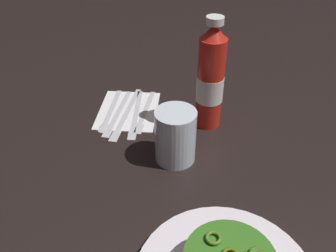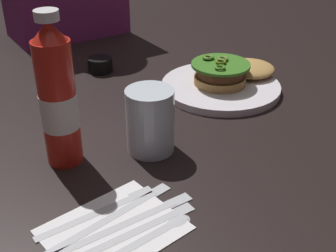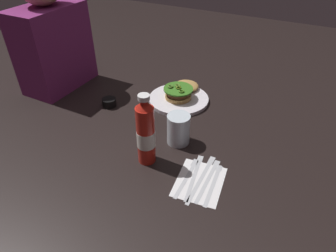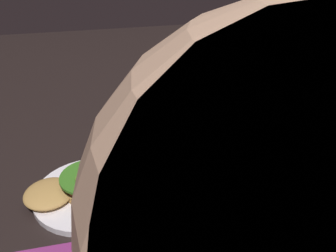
# 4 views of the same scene
# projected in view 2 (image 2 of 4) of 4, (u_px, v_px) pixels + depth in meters

# --- Properties ---
(ground_plane) EXTENTS (3.00, 3.00, 0.00)m
(ground_plane) POSITION_uv_depth(u_px,v_px,m) (177.00, 107.00, 0.89)
(ground_plane) COLOR black
(dinner_plate) EXTENTS (0.26, 0.26, 0.02)m
(dinner_plate) POSITION_uv_depth(u_px,v_px,m) (220.00, 87.00, 0.96)
(dinner_plate) COLOR white
(dinner_plate) RESTS_ON ground_plane
(burger_sandwich) EXTENTS (0.21, 0.12, 0.05)m
(burger_sandwich) POSITION_uv_depth(u_px,v_px,m) (231.00, 71.00, 0.96)
(burger_sandwich) COLOR #B08446
(burger_sandwich) RESTS_ON dinner_plate
(ketchup_bottle) EXTENTS (0.06, 0.06, 0.25)m
(ketchup_bottle) POSITION_uv_depth(u_px,v_px,m) (58.00, 99.00, 0.67)
(ketchup_bottle) COLOR red
(ketchup_bottle) RESTS_ON ground_plane
(water_glass) EXTENTS (0.08, 0.08, 0.11)m
(water_glass) POSITION_uv_depth(u_px,v_px,m) (150.00, 121.00, 0.73)
(water_glass) COLOR silver
(water_glass) RESTS_ON ground_plane
(condiment_cup) EXTENTS (0.06, 0.06, 0.03)m
(condiment_cup) POSITION_uv_depth(u_px,v_px,m) (100.00, 65.00, 1.05)
(condiment_cup) COLOR black
(condiment_cup) RESTS_ON ground_plane
(napkin) EXTENTS (0.19, 0.16, 0.00)m
(napkin) POSITION_uv_depth(u_px,v_px,m) (114.00, 229.00, 0.58)
(napkin) COLOR white
(napkin) RESTS_ON ground_plane
(spoon_utensil) EXTENTS (0.18, 0.03, 0.00)m
(spoon_utensil) POSITION_uv_depth(u_px,v_px,m) (150.00, 234.00, 0.57)
(spoon_utensil) COLOR silver
(spoon_utensil) RESTS_ON napkin
(butter_knife) EXTENTS (0.20, 0.02, 0.00)m
(butter_knife) POSITION_uv_depth(u_px,v_px,m) (140.00, 228.00, 0.58)
(butter_knife) COLOR silver
(butter_knife) RESTS_ON napkin
(table_knife) EXTENTS (0.22, 0.02, 0.00)m
(table_knife) POSITION_uv_depth(u_px,v_px,m) (131.00, 219.00, 0.59)
(table_knife) COLOR silver
(table_knife) RESTS_ON napkin
(steak_knife) EXTENTS (0.20, 0.05, 0.00)m
(steak_knife) POSITION_uv_depth(u_px,v_px,m) (120.00, 210.00, 0.61)
(steak_knife) COLOR silver
(steak_knife) RESTS_ON napkin
(fork_utensil) EXTENTS (0.18, 0.02, 0.00)m
(fork_utensil) POSITION_uv_depth(u_px,v_px,m) (108.00, 206.00, 0.62)
(fork_utensil) COLOR silver
(fork_utensil) RESTS_ON napkin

